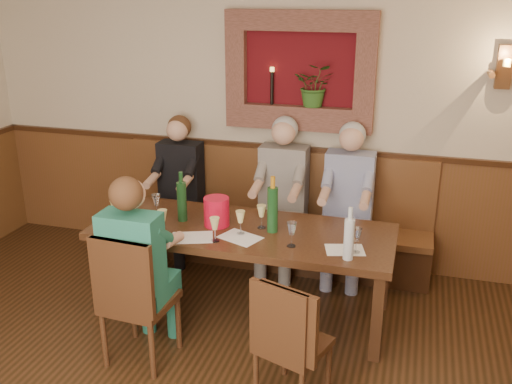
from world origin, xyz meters
TOP-DOWN VIEW (x-y plane):
  - room_shell at (0.00, 0.00)m, footprint 6.04×6.04m
  - wall_niche at (0.24, 2.94)m, footprint 1.36×0.30m
  - wall_sconce at (1.90, 2.93)m, footprint 0.25×0.20m
  - dining_table at (0.00, 1.85)m, footprint 2.40×0.90m
  - bench at (0.00, 2.79)m, footprint 3.00×0.45m
  - chair_near_left at (-0.51, 1.02)m, footprint 0.48×0.48m
  - chair_near_right at (0.63, 0.89)m, footprint 0.51×0.51m
  - person_bench_left at (-0.92, 2.69)m, footprint 0.42×0.51m
  - person_bench_mid at (0.11, 2.69)m, footprint 0.44×0.54m
  - person_bench_right at (0.72, 2.69)m, footprint 0.43×0.53m
  - person_chair_front at (-0.51, 1.07)m, footprint 0.41×0.51m
  - spittoon_bucket at (-0.22, 1.86)m, footprint 0.23×0.23m
  - wine_bottle_green_a at (0.25, 1.86)m, footprint 0.11×0.11m
  - wine_bottle_green_b at (-0.52, 1.87)m, footprint 0.10×0.10m
  - water_bottle at (0.88, 1.54)m, footprint 0.08×0.08m
  - tasting_sheet_a at (-0.85, 1.68)m, footprint 0.33×0.27m
  - tasting_sheet_b at (0.04, 1.67)m, footprint 0.36×0.32m
  - tasting_sheet_c at (0.84, 1.68)m, footprint 0.32×0.26m
  - tasting_sheet_d at (-0.31, 1.57)m, footprint 0.37×0.32m
  - wine_glass_0 at (0.02, 1.74)m, footprint 0.08×0.08m
  - wine_glass_1 at (-0.29, 1.97)m, footprint 0.08×0.08m
  - wine_glass_2 at (0.14, 1.90)m, footprint 0.08×0.08m
  - wine_glass_3 at (-1.03, 1.68)m, footprint 0.08×0.08m
  - wine_glass_4 at (0.45, 1.63)m, footprint 0.08×0.08m
  - wine_glass_5 at (0.92, 1.65)m, footprint 0.08×0.08m
  - wine_glass_6 at (-0.77, 1.90)m, footprint 0.08×0.08m
  - wine_glass_7 at (-0.12, 1.56)m, footprint 0.08×0.08m
  - wine_glass_8 at (-0.56, 1.59)m, footprint 0.08×0.08m

SIDE VIEW (x-z plane):
  - chair_near_right at x=0.63m, z-range -0.19..0.72m
  - chair_near_left at x=-0.51m, z-range -0.21..0.80m
  - bench at x=0.00m, z-range -0.23..0.88m
  - person_chair_front at x=-0.51m, z-range -0.12..1.29m
  - person_bench_left at x=-0.92m, z-range -0.12..1.29m
  - person_bench_right at x=0.72m, z-range -0.12..1.33m
  - person_bench_mid at x=0.11m, z-range -0.12..1.35m
  - dining_table at x=0.00m, z-range 0.30..1.05m
  - tasting_sheet_a at x=-0.85m, z-range 0.75..0.75m
  - tasting_sheet_b at x=0.04m, z-range 0.75..0.75m
  - tasting_sheet_c at x=0.84m, z-range 0.75..0.75m
  - tasting_sheet_d at x=-0.31m, z-range 0.75..0.75m
  - wine_glass_0 at x=0.02m, z-range 0.75..0.94m
  - wine_glass_1 at x=-0.29m, z-range 0.75..0.94m
  - wine_glass_2 at x=0.14m, z-range 0.75..0.94m
  - wine_glass_3 at x=-1.03m, z-range 0.75..0.94m
  - wine_glass_4 at x=0.45m, z-range 0.75..0.94m
  - wine_glass_5 at x=0.92m, z-range 0.75..0.94m
  - wine_glass_6 at x=-0.77m, z-range 0.75..0.94m
  - wine_glass_7 at x=-0.12m, z-range 0.75..0.94m
  - wine_glass_8 at x=-0.56m, z-range 0.75..0.94m
  - spittoon_bucket at x=-0.22m, z-range 0.75..0.98m
  - water_bottle at x=0.88m, z-range 0.71..1.10m
  - wine_bottle_green_b at x=-0.52m, z-range 0.71..1.13m
  - wine_bottle_green_a at x=0.25m, z-range 0.71..1.17m
  - wall_niche at x=0.24m, z-range 1.28..2.34m
  - room_shell at x=0.00m, z-range 0.48..3.30m
  - wall_sconce at x=1.90m, z-range 1.77..2.12m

